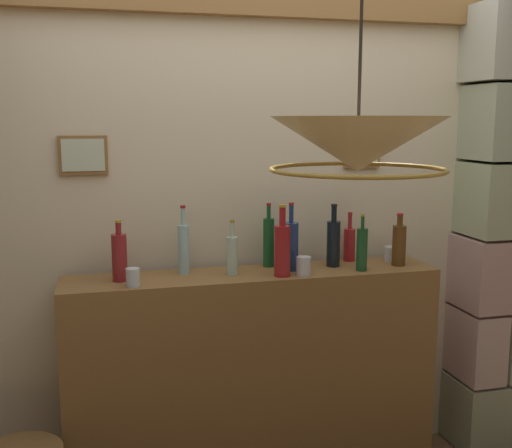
{
  "coord_description": "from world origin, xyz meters",
  "views": [
    {
      "loc": [
        -0.7,
        -1.98,
        1.85
      ],
      "look_at": [
        0.0,
        0.8,
        1.36
      ],
      "focal_mm": 43.16,
      "sensor_mm": 36.0,
      "label": 1
    }
  ],
  "objects_px": {
    "liquor_bottle_port": "(399,244)",
    "glass_tumbler_highball": "(304,266)",
    "liquor_bottle_brandy": "(269,241)",
    "liquor_bottle_sherry": "(362,249)",
    "liquor_bottle_amaro": "(291,245)",
    "glass_tumbler_shot": "(392,254)",
    "glass_tumbler_rocks": "(133,277)",
    "liquor_bottle_mezcal": "(232,254)",
    "liquor_bottle_tequila": "(184,247)",
    "liquor_bottle_vodka": "(333,242)",
    "pendant_lamp": "(358,146)",
    "liquor_bottle_vermouth": "(282,249)",
    "liquor_bottle_scotch": "(119,256)",
    "liquor_bottle_whiskey": "(349,243)"
  },
  "relations": [
    {
      "from": "liquor_bottle_amaro",
      "to": "liquor_bottle_vermouth",
      "type": "xyz_separation_m",
      "value": [
        -0.07,
        -0.1,
        0.01
      ]
    },
    {
      "from": "liquor_bottle_amaro",
      "to": "liquor_bottle_tequila",
      "type": "bearing_deg",
      "value": 173.51
    },
    {
      "from": "pendant_lamp",
      "to": "glass_tumbler_rocks",
      "type": "bearing_deg",
      "value": 139.14
    },
    {
      "from": "liquor_bottle_port",
      "to": "glass_tumbler_highball",
      "type": "distance_m",
      "value": 0.55
    },
    {
      "from": "liquor_bottle_port",
      "to": "liquor_bottle_sherry",
      "type": "bearing_deg",
      "value": -165.49
    },
    {
      "from": "liquor_bottle_amaro",
      "to": "liquor_bottle_brandy",
      "type": "xyz_separation_m",
      "value": [
        -0.09,
        0.1,
        0.0
      ]
    },
    {
      "from": "liquor_bottle_whiskey",
      "to": "liquor_bottle_port",
      "type": "height_order",
      "value": "liquor_bottle_port"
    },
    {
      "from": "liquor_bottle_whiskey",
      "to": "liquor_bottle_tequila",
      "type": "distance_m",
      "value": 0.89
    },
    {
      "from": "liquor_bottle_sherry",
      "to": "glass_tumbler_highball",
      "type": "bearing_deg",
      "value": -176.71
    },
    {
      "from": "liquor_bottle_brandy",
      "to": "liquor_bottle_sherry",
      "type": "bearing_deg",
      "value": -25.02
    },
    {
      "from": "liquor_bottle_scotch",
      "to": "glass_tumbler_shot",
      "type": "distance_m",
      "value": 1.41
    },
    {
      "from": "glass_tumbler_shot",
      "to": "liquor_bottle_amaro",
      "type": "bearing_deg",
      "value": -173.7
    },
    {
      "from": "liquor_bottle_amaro",
      "to": "liquor_bottle_tequila",
      "type": "xyz_separation_m",
      "value": [
        -0.52,
        0.06,
        0.0
      ]
    },
    {
      "from": "glass_tumbler_highball",
      "to": "liquor_bottle_whiskey",
      "type": "bearing_deg",
      "value": 35.23
    },
    {
      "from": "liquor_bottle_port",
      "to": "liquor_bottle_mezcal",
      "type": "relative_size",
      "value": 1.0
    },
    {
      "from": "liquor_bottle_brandy",
      "to": "liquor_bottle_amaro",
      "type": "bearing_deg",
      "value": -50.63
    },
    {
      "from": "liquor_bottle_mezcal",
      "to": "liquor_bottle_tequila",
      "type": "bearing_deg",
      "value": 161.65
    },
    {
      "from": "liquor_bottle_vodka",
      "to": "glass_tumbler_rocks",
      "type": "relative_size",
      "value": 3.8
    },
    {
      "from": "liquor_bottle_amaro",
      "to": "liquor_bottle_whiskey",
      "type": "bearing_deg",
      "value": 18.93
    },
    {
      "from": "liquor_bottle_amaro",
      "to": "glass_tumbler_highball",
      "type": "distance_m",
      "value": 0.14
    },
    {
      "from": "liquor_bottle_amaro",
      "to": "liquor_bottle_mezcal",
      "type": "relative_size",
      "value": 1.26
    },
    {
      "from": "glass_tumbler_shot",
      "to": "glass_tumbler_rocks",
      "type": "bearing_deg",
      "value": -172.31
    },
    {
      "from": "liquor_bottle_tequila",
      "to": "liquor_bottle_mezcal",
      "type": "height_order",
      "value": "liquor_bottle_tequila"
    },
    {
      "from": "liquor_bottle_brandy",
      "to": "pendant_lamp",
      "type": "xyz_separation_m",
      "value": [
        0.08,
        -0.89,
        0.52
      ]
    },
    {
      "from": "liquor_bottle_vermouth",
      "to": "glass_tumbler_rocks",
      "type": "distance_m",
      "value": 0.71
    },
    {
      "from": "liquor_bottle_mezcal",
      "to": "glass_tumbler_highball",
      "type": "height_order",
      "value": "liquor_bottle_mezcal"
    },
    {
      "from": "liquor_bottle_amaro",
      "to": "liquor_bottle_vodka",
      "type": "relative_size",
      "value": 1.06
    },
    {
      "from": "liquor_bottle_brandy",
      "to": "glass_tumbler_rocks",
      "type": "height_order",
      "value": "liquor_bottle_brandy"
    },
    {
      "from": "liquor_bottle_amaro",
      "to": "pendant_lamp",
      "type": "bearing_deg",
      "value": -90.12
    },
    {
      "from": "liquor_bottle_vermouth",
      "to": "pendant_lamp",
      "type": "bearing_deg",
      "value": -83.98
    },
    {
      "from": "liquor_bottle_sherry",
      "to": "liquor_bottle_brandy",
      "type": "bearing_deg",
      "value": 154.98
    },
    {
      "from": "liquor_bottle_tequila",
      "to": "glass_tumbler_rocks",
      "type": "relative_size",
      "value": 3.97
    },
    {
      "from": "liquor_bottle_port",
      "to": "glass_tumbler_shot",
      "type": "distance_m",
      "value": 0.12
    },
    {
      "from": "liquor_bottle_scotch",
      "to": "liquor_bottle_brandy",
      "type": "bearing_deg",
      "value": 8.31
    },
    {
      "from": "liquor_bottle_vodka",
      "to": "liquor_bottle_port",
      "type": "relative_size",
      "value": 1.19
    },
    {
      "from": "liquor_bottle_amaro",
      "to": "glass_tumbler_rocks",
      "type": "bearing_deg",
      "value": -171.29
    },
    {
      "from": "liquor_bottle_whiskey",
      "to": "liquor_bottle_brandy",
      "type": "height_order",
      "value": "liquor_bottle_brandy"
    },
    {
      "from": "liquor_bottle_tequila",
      "to": "liquor_bottle_mezcal",
      "type": "relative_size",
      "value": 1.24
    },
    {
      "from": "liquor_bottle_vermouth",
      "to": "liquor_bottle_mezcal",
      "type": "xyz_separation_m",
      "value": [
        -0.23,
        0.08,
        -0.03
      ]
    },
    {
      "from": "liquor_bottle_brandy",
      "to": "glass_tumbler_rocks",
      "type": "xyz_separation_m",
      "value": [
        -0.69,
        -0.22,
        -0.09
      ]
    },
    {
      "from": "liquor_bottle_whiskey",
      "to": "glass_tumbler_highball",
      "type": "distance_m",
      "value": 0.41
    },
    {
      "from": "liquor_bottle_port",
      "to": "glass_tumbler_highball",
      "type": "bearing_deg",
      "value": -171.82
    },
    {
      "from": "liquor_bottle_sherry",
      "to": "liquor_bottle_port",
      "type": "distance_m",
      "value": 0.24
    },
    {
      "from": "liquor_bottle_brandy",
      "to": "glass_tumbler_highball",
      "type": "height_order",
      "value": "liquor_bottle_brandy"
    },
    {
      "from": "liquor_bottle_mezcal",
      "to": "pendant_lamp",
      "type": "distance_m",
      "value": 0.99
    },
    {
      "from": "liquor_bottle_vermouth",
      "to": "pendant_lamp",
      "type": "height_order",
      "value": "pendant_lamp"
    },
    {
      "from": "liquor_bottle_mezcal",
      "to": "glass_tumbler_shot",
      "type": "relative_size",
      "value": 3.43
    },
    {
      "from": "liquor_bottle_tequila",
      "to": "glass_tumbler_shot",
      "type": "xyz_separation_m",
      "value": [
        1.1,
        0.0,
        -0.09
      ]
    },
    {
      "from": "liquor_bottle_vermouth",
      "to": "liquor_bottle_mezcal",
      "type": "relative_size",
      "value": 1.28
    },
    {
      "from": "liquor_bottle_tequila",
      "to": "liquor_bottle_brandy",
      "type": "distance_m",
      "value": 0.44
    }
  ]
}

